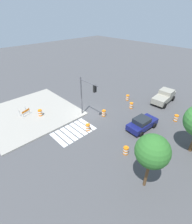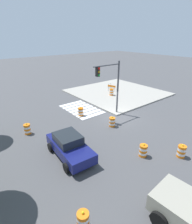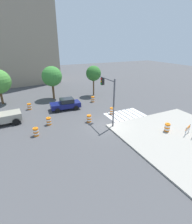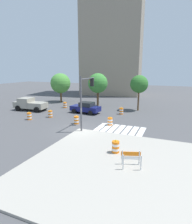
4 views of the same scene
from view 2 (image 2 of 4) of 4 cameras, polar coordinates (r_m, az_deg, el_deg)
ground_plane at (r=19.13m, az=6.56°, el=-1.37°), size 120.00×120.00×0.00m
sidewalk_corner at (r=27.05m, az=6.68°, el=6.33°), size 12.00×12.00×0.15m
crosswalk_stripes at (r=20.90m, az=-4.71°, el=0.96°), size 5.10×3.20×0.02m
sports_car at (r=12.89m, az=-8.49°, el=-10.67°), size 4.42×2.38×1.63m
traffic_barrel_near_corner at (r=13.35m, az=14.86°, el=-11.83°), size 0.56×0.56×1.02m
traffic_barrel_crosswalk_end at (r=16.68m, az=-21.12°, el=-5.11°), size 0.56×0.56×1.02m
traffic_barrel_median_near at (r=19.06m, az=-4.89°, el=0.10°), size 0.56×0.56×1.02m
traffic_barrel_median_far at (r=16.86m, az=5.19°, el=-3.18°), size 0.56×0.56×1.02m
traffic_barrel_far_curb at (r=9.25m, az=-4.14°, el=-31.33°), size 0.56×0.56×1.02m
traffic_barrel_lane_center at (r=14.20m, az=25.68°, el=-11.26°), size 0.56×0.56×1.02m
traffic_barrel_on_sidewalk at (r=25.24m, az=4.97°, el=6.39°), size 0.56×0.56×1.02m
construction_barricade at (r=27.26m, az=5.17°, el=7.94°), size 1.42×1.13×1.00m
traffic_light_pole at (r=17.89m, az=4.55°, el=10.23°), size 0.47×3.29×5.50m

